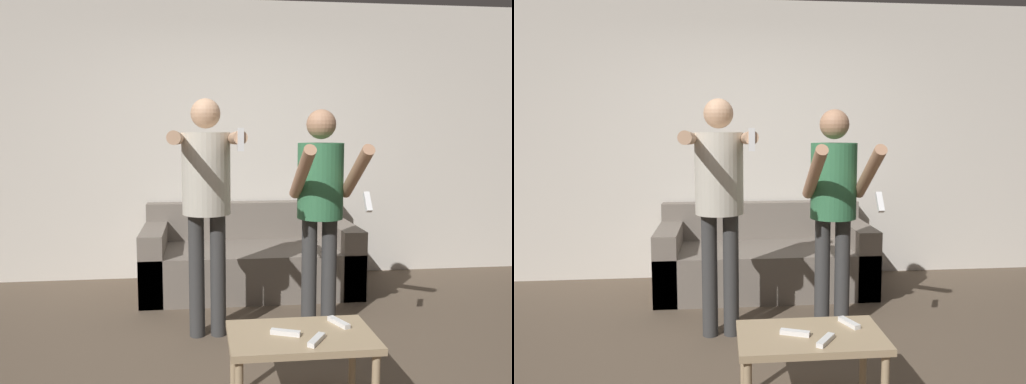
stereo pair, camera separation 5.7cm
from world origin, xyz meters
The scene contains 9 objects.
ground_plane centered at (0.00, 0.00, 0.00)m, with size 14.00×14.00×0.00m, color brown.
wall_back centered at (0.00, 2.22, 1.35)m, with size 6.40×0.06×2.70m.
couch centered at (0.07, 1.74, 0.26)m, with size 1.91×0.90×0.76m.
person_standing_left centered at (-0.33, 0.67, 1.06)m, with size 0.45×0.81×1.67m.
person_standing_right centered at (0.47, 0.68, 0.99)m, with size 0.44×0.69×1.60m.
coffee_table centered at (0.12, -0.36, 0.37)m, with size 0.74×0.45×0.43m.
remote_near centered at (0.17, -0.47, 0.44)m, with size 0.11×0.14×0.02m.
remote_mid centered at (0.04, -0.37, 0.44)m, with size 0.15×0.09×0.02m.
remote_far centered at (0.34, -0.27, 0.44)m, with size 0.09×0.15×0.02m.
Camera 1 is at (-0.38, -2.73, 1.43)m, focal length 35.00 mm.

